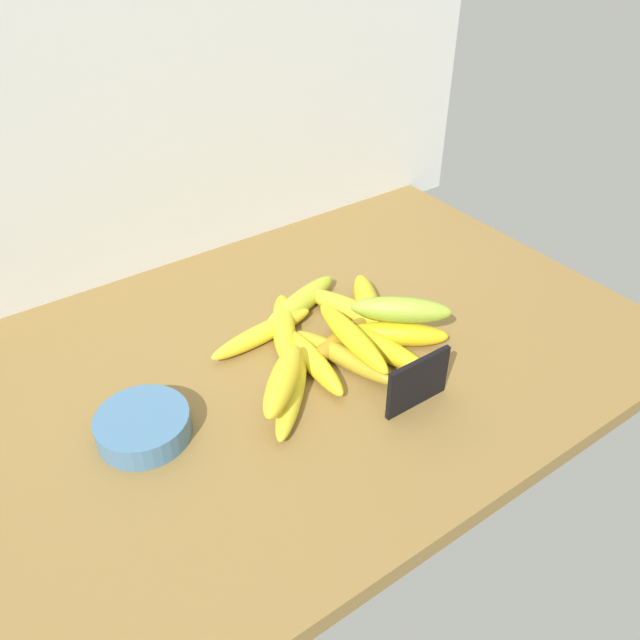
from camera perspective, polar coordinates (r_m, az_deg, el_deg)
name	(u,v)px	position (r cm, az deg, el deg)	size (l,w,h in cm)	color
counter_top	(312,356)	(105.57, -0.68, -3.20)	(110.00, 76.00, 3.00)	olive
back_wall	(183,90)	(120.34, -12.06, 19.42)	(130.00, 2.00, 70.00)	silver
chalkboard_sign	(417,384)	(93.52, 8.66, -5.64)	(11.00, 1.80, 8.40)	black
fruit_bowl	(143,426)	(92.58, -15.46, -9.08)	(13.03, 13.03, 3.66)	teal
banana_0	(377,346)	(102.73, 5.07, -2.28)	(20.30, 3.68, 3.68)	yellow
banana_1	(263,333)	(105.63, -5.14, -1.18)	(19.85, 3.24, 3.24)	yellow
banana_2	(292,395)	(94.06, -2.54, -6.68)	(18.37, 3.32, 3.32)	yellow
banana_3	(367,302)	(111.94, 4.19, 1.61)	(16.50, 4.10, 4.10)	gold
banana_4	(343,338)	(104.02, 2.06, -1.65)	(15.28, 3.44, 3.44)	#A77E1D
banana_5	(344,357)	(100.55, 2.19, -3.30)	(19.93, 3.26, 3.26)	gold
banana_6	(300,303)	(111.67, -1.81, 1.54)	(19.59, 3.91, 3.91)	gold
banana_7	(313,361)	(99.57, -0.60, -3.68)	(17.56, 3.43, 3.43)	yellow
banana_8	(284,327)	(106.27, -3.24, -0.63)	(18.07, 3.78, 3.78)	yellow
banana_9	(398,334)	(105.19, 6.95, -1.24)	(16.30, 4.02, 4.02)	yellow
banana_10	(355,312)	(109.44, 3.15, 0.68)	(20.95, 3.94, 3.94)	gold
banana_11	(283,380)	(91.09, -3.31, -5.33)	(15.46, 3.97, 3.97)	yellow
banana_12	(352,337)	(99.05, 2.89, -1.54)	(19.42, 3.46, 3.46)	yellow
banana_13	(401,310)	(103.59, 7.21, 0.92)	(16.30, 4.25, 4.25)	#95B235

